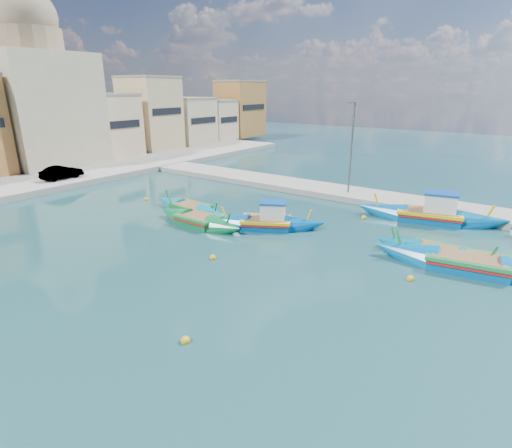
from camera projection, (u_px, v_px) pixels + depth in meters
ground at (314, 304)px, 17.47m from camera, size 160.00×160.00×0.00m
east_quay at (422, 205)px, 31.22m from camera, size 4.00×70.00×0.50m
north_townhouses at (18, 127)px, 42.68m from camera, size 83.20×7.87×10.19m
church_block at (40, 93)px, 44.48m from camera, size 10.00×10.00×19.10m
quay_street_lamp at (351, 147)px, 32.78m from camera, size 1.18×0.16×8.00m
luzzu_turquoise_cabin at (430, 216)px, 28.19m from camera, size 4.41×10.58×3.32m
luzzu_blue_cabin at (267, 223)px, 26.83m from camera, size 5.59×8.01×2.85m
luzzu_cyan_mid at (191, 209)px, 30.25m from camera, size 2.36×7.77×2.26m
luzzu_green at (199, 221)px, 27.45m from camera, size 2.17×7.71×2.41m
luzzu_blue_south at (467, 264)px, 20.69m from camera, size 3.68×9.96×2.81m
luzzu_cyan_south at (439, 254)px, 22.12m from camera, size 2.12×7.25×2.23m
mooring_buoys at (224, 255)px, 22.42m from camera, size 22.89×22.63×0.36m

